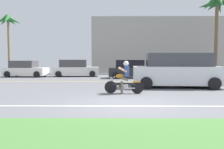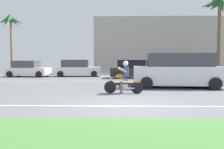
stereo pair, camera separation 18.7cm
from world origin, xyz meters
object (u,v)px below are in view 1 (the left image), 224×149
Objects in this scene: suv_nearby at (177,71)px; motorcyclist at (124,80)px; parked_car_3 at (196,69)px; palm_tree_1 at (8,25)px; parked_car_2 at (131,70)px; parked_car_1 at (75,69)px; palm_tree_0 at (217,8)px; parked_car_0 at (26,69)px.

motorcyclist is at bearing -141.29° from suv_nearby.
parked_car_3 is 0.74× the size of palm_tree_1.
parked_car_2 is at bearing 106.49° from suv_nearby.
parked_car_1 is 0.55× the size of palm_tree_0.
suv_nearby is 14.45m from parked_car_0.
motorcyclist is 12.06m from parked_car_3.
parked_car_3 is (3.79, 7.49, -0.17)m from suv_nearby.
parked_car_3 reaches higher than parked_car_1.
motorcyclist is at bearing -69.86° from parked_car_1.
palm_tree_1 is at bearing 171.16° from parked_car_1.
parked_car_0 is 0.65× the size of palm_tree_1.
parked_car_1 is at bearing -8.84° from palm_tree_1.
suv_nearby reaches higher than parked_car_0.
palm_tree_0 is at bearing 43.32° from parked_car_3.
palm_tree_1 is at bearing -179.23° from palm_tree_0.
parked_car_0 is 9.88m from parked_car_2.
parked_car_0 is at bearing 128.88° from motorcyclist.
motorcyclist is at bearing -51.12° from parked_car_0.
suv_nearby is at bearing -35.42° from parked_car_0.
palm_tree_0 is (9.75, 12.68, 6.09)m from motorcyclist.
parked_car_0 is at bearing -173.45° from parked_car_1.
parked_car_2 is 13.17m from palm_tree_1.
parked_car_2 is at bearing -158.55° from palm_tree_0.
palm_tree_0 is 20.82m from palm_tree_1.
parked_car_0 is 0.97× the size of parked_car_2.
parked_car_3 is at bearing 6.66° from parked_car_2.
suv_nearby is 0.63× the size of palm_tree_0.
parked_car_3 is 7.18m from palm_tree_0.
motorcyclist is 0.29× the size of palm_tree_1.
suv_nearby is 0.84× the size of palm_tree_1.
suv_nearby reaches higher than parked_car_2.
palm_tree_1 reaches higher than motorcyclist.
motorcyclist is 17.16m from palm_tree_1.
parked_car_0 is 4.59m from parked_car_1.
suv_nearby is 7.11m from parked_car_2.
palm_tree_0 reaches higher than parked_car_1.
motorcyclist is at bearing -48.44° from palm_tree_1.
palm_tree_0 is at bearing 56.80° from suv_nearby.
parked_car_1 is (4.56, 0.52, 0.04)m from parked_car_0.
parked_car_2 is at bearing -14.66° from palm_tree_1.
parked_car_2 is (5.19, -2.08, -0.01)m from parked_car_1.
suv_nearby is 11.45m from parked_car_1.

